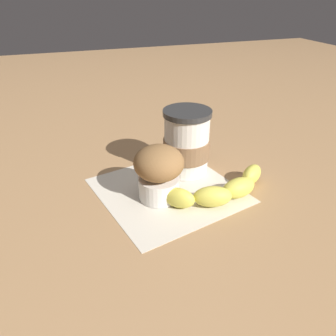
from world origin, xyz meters
TOP-DOWN VIEW (x-y plane):
  - ground_plane at (0.00, 0.00)m, footprint 3.00×3.00m
  - paper_napkin at (0.00, 0.00)m, footprint 0.29×0.29m
  - coffee_cup at (-0.06, 0.06)m, footprint 0.09×0.09m
  - muffin at (0.02, -0.02)m, footprint 0.09×0.09m
  - banana at (0.06, 0.08)m, footprint 0.10×0.22m

SIDE VIEW (x-z plane):
  - ground_plane at x=0.00m, z-range 0.00..0.00m
  - paper_napkin at x=0.00m, z-range 0.00..0.00m
  - banana at x=0.06m, z-range 0.00..0.04m
  - muffin at x=0.02m, z-range 0.01..0.11m
  - coffee_cup at x=-0.06m, z-range 0.00..0.13m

